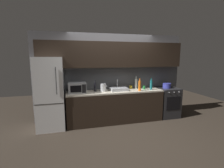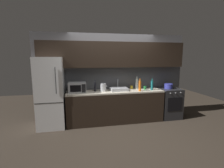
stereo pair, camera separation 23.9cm
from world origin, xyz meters
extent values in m
plane|color=#2D261E|center=(0.00, 0.00, 0.00)|extent=(10.00, 10.00, 0.00)
cube|color=slate|center=(0.00, 1.30, 1.25)|extent=(4.43, 0.10, 2.50)
cube|color=#4C4F54|center=(0.00, 1.25, 1.20)|extent=(4.43, 0.01, 0.60)
cube|color=black|center=(0.00, 1.08, 1.90)|extent=(4.08, 0.34, 0.70)
cube|color=black|center=(0.00, 0.90, 0.43)|extent=(2.69, 0.60, 0.86)
cube|color=beige|center=(0.00, 0.90, 0.88)|extent=(2.69, 0.60, 0.04)
cube|color=white|center=(-1.73, 0.90, 0.92)|extent=(0.68, 0.66, 1.84)
cube|color=black|center=(-1.73, 0.57, 0.74)|extent=(0.67, 0.00, 0.01)
cylinder|color=#333333|center=(-1.54, 0.55, 1.29)|extent=(0.02, 0.02, 0.64)
cube|color=#232326|center=(1.69, 0.90, 0.45)|extent=(0.60, 0.60, 0.90)
cube|color=black|center=(1.69, 0.60, 0.50)|extent=(0.45, 0.01, 0.40)
cylinder|color=#B2B2B7|center=(1.52, 0.59, 0.83)|extent=(0.03, 0.02, 0.03)
cylinder|color=#B2B2B7|center=(1.69, 0.59, 0.83)|extent=(0.03, 0.02, 0.03)
cylinder|color=#B2B2B7|center=(1.85, 0.59, 0.83)|extent=(0.03, 0.02, 0.03)
cube|color=#A8AAAF|center=(-1.05, 0.92, 1.04)|extent=(0.46, 0.34, 0.27)
cube|color=black|center=(-1.09, 0.75, 1.04)|extent=(0.28, 0.01, 0.18)
cube|color=black|center=(-0.88, 0.75, 1.04)|extent=(0.10, 0.01, 0.22)
cube|color=#ADAFB5|center=(0.10, 0.93, 0.94)|extent=(0.48, 0.38, 0.08)
cylinder|color=silver|center=(0.10, 1.06, 1.09)|extent=(0.02, 0.02, 0.22)
cylinder|color=#B7BABF|center=(-0.34, 0.92, 1.01)|extent=(0.15, 0.15, 0.21)
sphere|color=black|center=(-0.34, 0.92, 1.12)|extent=(0.02, 0.02, 0.02)
cone|color=#B7BABF|center=(-0.25, 0.92, 1.05)|extent=(0.03, 0.03, 0.05)
cylinder|color=#19666B|center=(1.05, 0.80, 1.03)|extent=(0.07, 0.07, 0.27)
cylinder|color=#19666B|center=(1.05, 0.80, 1.20)|extent=(0.03, 0.03, 0.07)
cylinder|color=black|center=(-0.56, 0.94, 1.02)|extent=(0.06, 0.06, 0.25)
cylinder|color=black|center=(-0.56, 0.94, 1.18)|extent=(0.02, 0.02, 0.07)
cylinder|color=silver|center=(0.68, 1.05, 1.05)|extent=(0.08, 0.08, 0.30)
cylinder|color=silver|center=(0.68, 1.05, 1.24)|extent=(0.03, 0.03, 0.07)
cylinder|color=orange|center=(0.66, 0.73, 1.04)|extent=(0.07, 0.07, 0.28)
cylinder|color=orange|center=(0.66, 0.73, 1.22)|extent=(0.03, 0.03, 0.07)
cylinder|color=#1E6B2D|center=(0.89, 0.92, 0.95)|extent=(0.08, 0.08, 0.10)
cylinder|color=gold|center=(0.54, 1.10, 0.95)|extent=(0.08, 0.08, 0.09)
cylinder|color=#333899|center=(1.63, 0.90, 0.96)|extent=(0.24, 0.24, 0.13)
cylinder|color=#333899|center=(1.63, 0.90, 1.04)|extent=(0.24, 0.24, 0.02)
camera|label=1|loc=(-1.23, -3.45, 1.84)|focal=26.34mm
camera|label=2|loc=(-1.00, -3.50, 1.84)|focal=26.34mm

